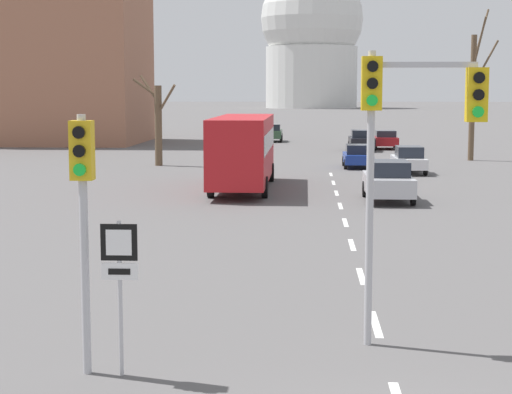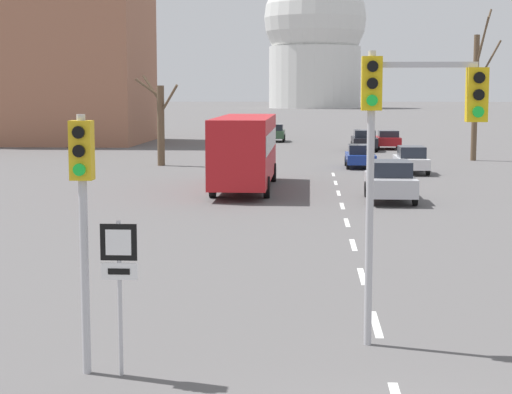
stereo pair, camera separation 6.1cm
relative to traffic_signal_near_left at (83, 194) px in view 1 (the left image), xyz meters
name	(u,v)px [view 1 (the left image)]	position (x,y,z in m)	size (l,w,h in m)	color
lane_stripe_1	(376,324)	(5.03, 3.33, -3.01)	(0.16, 2.00, 0.01)	silver
lane_stripe_2	(361,276)	(5.03, 7.83, -3.01)	(0.16, 2.00, 0.01)	silver
lane_stripe_3	(352,245)	(5.03, 12.33, -3.01)	(0.16, 2.00, 0.01)	silver
lane_stripe_4	(345,222)	(5.03, 16.83, -3.01)	(0.16, 2.00, 0.01)	silver
lane_stripe_5	(340,206)	(5.03, 21.33, -3.01)	(0.16, 2.00, 0.01)	silver
lane_stripe_6	(337,193)	(5.03, 25.83, -3.01)	(0.16, 2.00, 0.01)	silver
lane_stripe_7	(333,183)	(5.03, 30.33, -3.01)	(0.16, 2.00, 0.01)	silver
lane_stripe_8	(331,174)	(5.03, 34.83, -3.01)	(0.16, 2.00, 0.01)	silver
traffic_signal_near_left	(83,194)	(0.00, 0.00, 0.00)	(0.36, 0.34, 4.29)	#B2B2B7
traffic_signal_centre_tall	(407,124)	(5.40, 1.91, 1.07)	(2.22, 0.34, 5.38)	#B2B2B7
route_sign_post	(120,271)	(0.59, -0.07, -1.25)	(0.60, 0.08, 2.58)	#B2B2B7
sedan_near_left	(362,140)	(8.01, 54.70, -2.16)	(1.96, 4.56, 1.66)	black
sedan_near_right	(409,159)	(9.50, 35.82, -2.22)	(1.77, 4.26, 1.56)	silver
sedan_mid_centre	(388,181)	(7.13, 23.01, -2.13)	(1.98, 4.57, 1.75)	#B7B7BC
sedan_far_left	(358,156)	(6.81, 39.33, -2.28)	(1.81, 3.94, 1.44)	navy
sedan_far_right	(272,133)	(0.38, 66.81, -2.16)	(1.97, 4.21, 1.65)	#2D4C33
sedan_distant_centre	(385,139)	(10.10, 56.92, -2.23)	(1.93, 3.80, 1.52)	maroon
city_bus	(243,147)	(0.61, 27.05, -0.96)	(2.66, 10.80, 3.48)	red
bare_tree_left_near	(158,121)	(-5.75, 40.10, -0.20)	(2.93, 1.88, 5.75)	brown
bare_tree_right_near	(474,91)	(14.92, 45.43, 1.71)	(1.79, 3.77, 10.28)	brown
capitol_dome	(312,38)	(5.03, 236.73, 17.16)	(29.32, 29.32, 41.42)	silver
apartment_block_left	(42,38)	(-20.47, 64.18, 6.48)	(18.00, 14.00, 18.98)	#9E664C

